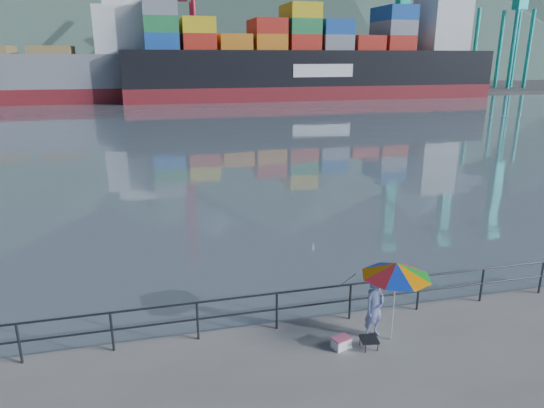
# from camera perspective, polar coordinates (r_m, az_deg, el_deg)

# --- Properties ---
(harbor_water) EXTENTS (500.00, 280.00, 0.00)m
(harbor_water) POSITION_cam_1_polar(r_m,az_deg,el_deg) (139.08, -13.75, 13.77)
(harbor_water) COLOR slate
(harbor_water) RESTS_ON ground
(far_dock) EXTENTS (200.00, 40.00, 0.40)m
(far_dock) POSITION_cam_1_polar(r_m,az_deg,el_deg) (102.80, -7.69, 13.12)
(far_dock) COLOR #514F4C
(far_dock) RESTS_ON ground
(guardrail) EXTENTS (22.00, 0.06, 1.03)m
(guardrail) POSITION_cam_1_polar(r_m,az_deg,el_deg) (12.40, -4.03, -12.92)
(guardrail) COLOR #2D3033
(guardrail) RESTS_ON ground
(port_cranes) EXTENTS (116.00, 28.00, 38.40)m
(port_cranes) POSITION_cam_1_polar(r_m,az_deg,el_deg) (98.96, 5.74, 22.32)
(port_cranes) COLOR #B62744
(port_cranes) RESTS_ON ground
(container_stacks) EXTENTS (58.00, 5.40, 7.80)m
(container_stacks) POSITION_cam_1_polar(r_m,az_deg,el_deg) (108.87, 6.20, 14.85)
(container_stacks) COLOR red
(container_stacks) RESTS_ON ground
(fisherman) EXTENTS (0.67, 0.56, 1.58)m
(fisherman) POSITION_cam_1_polar(r_m,az_deg,el_deg) (12.41, 11.94, -11.84)
(fisherman) COLOR navy
(fisherman) RESTS_ON ground
(beach_umbrella) EXTENTS (1.70, 1.70, 2.05)m
(beach_umbrella) POSITION_cam_1_polar(r_m,az_deg,el_deg) (11.89, 14.43, -7.50)
(beach_umbrella) COLOR white
(beach_umbrella) RESTS_ON ground
(folding_stool) EXTENTS (0.46, 0.46, 0.26)m
(folding_stool) POSITION_cam_1_polar(r_m,az_deg,el_deg) (12.25, 11.33, -15.73)
(folding_stool) COLOR black
(folding_stool) RESTS_ON ground
(cooler_bag) EXTENTS (0.49, 0.40, 0.24)m
(cooler_bag) POSITION_cam_1_polar(r_m,az_deg,el_deg) (12.17, 8.15, -15.89)
(cooler_bag) COLOR white
(cooler_bag) RESTS_ON ground
(fishing_rod) EXTENTS (0.33, 1.88, 1.34)m
(fishing_rod) POSITION_cam_1_polar(r_m,az_deg,el_deg) (13.76, 8.53, -12.33)
(fishing_rod) COLOR black
(fishing_rod) RESTS_ON ground
(bulk_carrier) EXTENTS (54.69, 9.47, 14.50)m
(bulk_carrier) POSITION_cam_1_polar(r_m,az_deg,el_deg) (85.55, -27.16, 13.45)
(bulk_carrier) COLOR maroon
(bulk_carrier) RESTS_ON ground
(container_ship) EXTENTS (62.11, 10.35, 18.10)m
(container_ship) POSITION_cam_1_polar(r_m,az_deg,el_deg) (85.89, 5.94, 16.33)
(container_ship) COLOR maroon
(container_ship) RESTS_ON ground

